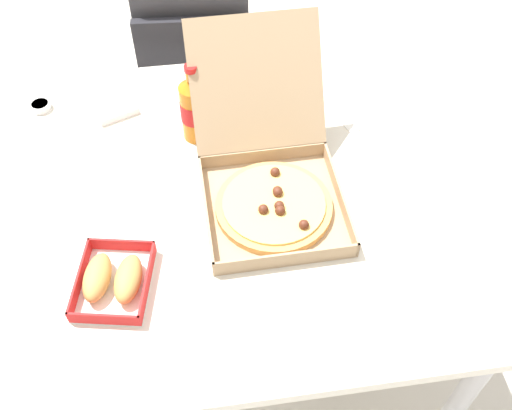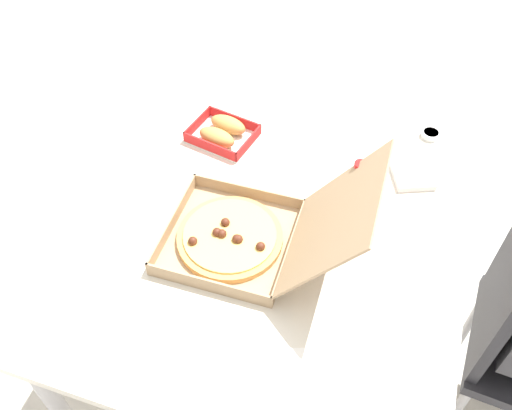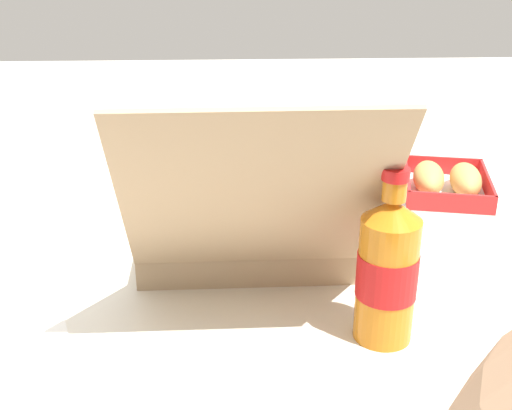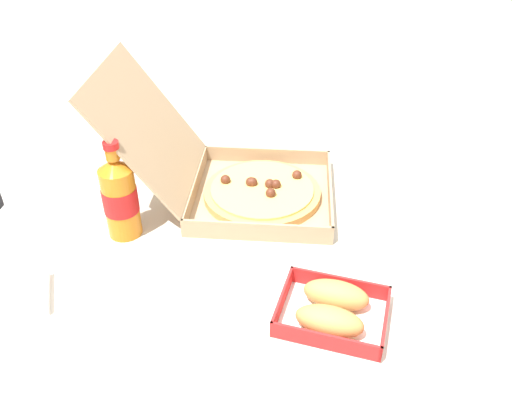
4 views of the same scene
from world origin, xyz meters
name	(u,v)px [view 2 (image 2 of 4)]	position (x,y,z in m)	size (l,w,h in m)	color
ground_plane	(265,350)	(0.00, 0.00, 0.00)	(10.00, 10.00, 0.00)	beige
dining_table	(268,238)	(0.00, 0.00, 0.68)	(1.18, 1.05, 0.75)	silver
pizza_box_open	(247,235)	(0.10, -0.03, 0.80)	(0.33, 0.52, 0.31)	tan
bread_side_box	(223,132)	(-0.27, -0.23, 0.78)	(0.18, 0.22, 0.06)	white
cola_bottle	(354,200)	(-0.06, 0.21, 0.85)	(0.07, 0.07, 0.22)	orange
paper_menu	(326,393)	(0.42, 0.26, 0.76)	(0.21, 0.15, 0.00)	white
napkin_pile	(413,176)	(-0.28, 0.35, 0.76)	(0.11, 0.11, 0.02)	white
dipping_sauce_cup	(431,134)	(-0.48, 0.38, 0.77)	(0.06, 0.06, 0.02)	white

